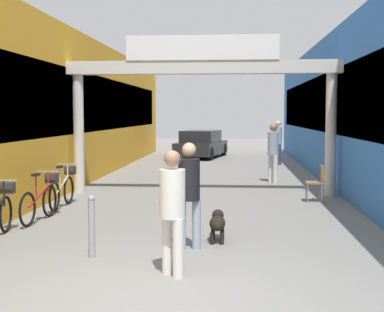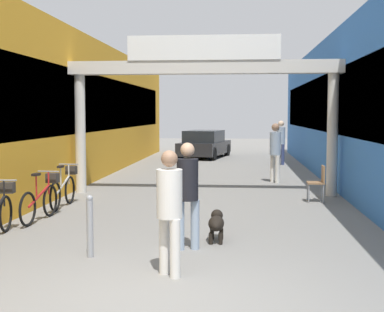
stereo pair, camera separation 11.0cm
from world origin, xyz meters
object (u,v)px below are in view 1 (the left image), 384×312
object	(u,v)px
pedestrian_carrying_crate	(273,148)
bollard_post_metal	(92,226)
pedestrian_with_dog	(189,189)
pedestrian_elderly_walking	(278,139)
bicycle_red_third	(41,199)
bicycle_silver_farthest	(63,188)
parked_car_black	(201,144)
cafe_chair_wood_nearer	(318,180)
dog_on_leash	(217,223)
pedestrian_companion	(172,205)

from	to	relation	value
pedestrian_carrying_crate	bollard_post_metal	size ratio (longest dim) A/B	1.96
pedestrian_with_dog	pedestrian_carrying_crate	distance (m)	8.65
pedestrian_elderly_walking	bicycle_red_third	bearing A→B (deg)	-114.82
bicycle_silver_farthest	parked_car_black	distance (m)	14.27
pedestrian_elderly_walking	cafe_chair_wood_nearer	bearing A→B (deg)	-88.84
parked_car_black	pedestrian_elderly_walking	bearing A→B (deg)	-43.98
bicycle_red_third	cafe_chair_wood_nearer	bearing A→B (deg)	25.10
bollard_post_metal	pedestrian_elderly_walking	bearing A→B (deg)	75.19
dog_on_leash	parked_car_black	bearing A→B (deg)	94.45
bollard_post_metal	parked_car_black	xyz separation A→B (m)	(0.51, 18.27, 0.16)
bicycle_silver_farthest	parked_car_black	xyz separation A→B (m)	(2.31, 14.08, 0.21)
bicycle_silver_farthest	bollard_post_metal	bearing A→B (deg)	-66.76
pedestrian_with_dog	parked_car_black	bearing A→B (deg)	92.91
parked_car_black	pedestrian_carrying_crate	bearing A→B (deg)	-73.10
pedestrian_companion	dog_on_leash	world-z (taller)	pedestrian_companion
dog_on_leash	pedestrian_carrying_crate	bearing A→B (deg)	79.27
cafe_chair_wood_nearer	pedestrian_elderly_walking	bearing A→B (deg)	91.16
bicycle_red_third	cafe_chair_wood_nearer	world-z (taller)	bicycle_red_third
cafe_chair_wood_nearer	pedestrian_companion	bearing A→B (deg)	-114.58
pedestrian_with_dog	pedestrian_elderly_walking	distance (m)	14.59
dog_on_leash	bollard_post_metal	distance (m)	2.19
bicycle_silver_farthest	pedestrian_with_dog	bearing A→B (deg)	-48.38
pedestrian_elderly_walking	pedestrian_carrying_crate	bearing A→B (deg)	-96.02
pedestrian_companion	cafe_chair_wood_nearer	bearing A→B (deg)	65.42
pedestrian_companion	pedestrian_carrying_crate	distance (m)	10.02
pedestrian_carrying_crate	cafe_chair_wood_nearer	bearing A→B (deg)	-77.22
pedestrian_companion	pedestrian_elderly_walking	world-z (taller)	pedestrian_elderly_walking
pedestrian_with_dog	dog_on_leash	bearing A→B (deg)	54.27
pedestrian_with_dog	bicycle_silver_farthest	bearing A→B (deg)	131.62
bicycle_red_third	pedestrian_carrying_crate	bearing A→B (deg)	51.51
dog_on_leash	cafe_chair_wood_nearer	size ratio (longest dim) A/B	0.76
pedestrian_companion	dog_on_leash	distance (m)	2.15
bicycle_silver_farthest	parked_car_black	world-z (taller)	parked_car_black
bicycle_red_third	bicycle_silver_farthest	size ratio (longest dim) A/B	1.00
pedestrian_elderly_walking	dog_on_leash	world-z (taller)	pedestrian_elderly_walking
bicycle_silver_farthest	bollard_post_metal	world-z (taller)	bicycle_silver_farthest
pedestrian_companion	bollard_post_metal	bearing A→B (deg)	148.21
pedestrian_companion	bollard_post_metal	world-z (taller)	pedestrian_companion
pedestrian_carrying_crate	cafe_chair_wood_nearer	distance (m)	3.75
pedestrian_elderly_walking	bicycle_red_third	xyz separation A→B (m)	(-5.70, -12.32, -0.64)
pedestrian_with_dog	pedestrian_carrying_crate	xyz separation A→B (m)	(1.91, 8.43, 0.10)
pedestrian_elderly_walking	pedestrian_companion	bearing A→B (deg)	-99.52
pedestrian_carrying_crate	cafe_chair_wood_nearer	size ratio (longest dim) A/B	2.07
pedestrian_companion	parked_car_black	distance (m)	19.10
pedestrian_carrying_crate	cafe_chair_wood_nearer	world-z (taller)	pedestrian_carrying_crate
pedestrian_with_dog	pedestrian_elderly_walking	bearing A→B (deg)	79.97
bicycle_red_third	bollard_post_metal	size ratio (longest dim) A/B	1.80
bollard_post_metal	cafe_chair_wood_nearer	bearing A→B (deg)	52.44
pedestrian_with_dog	pedestrian_carrying_crate	bearing A→B (deg)	77.21
pedestrian_companion	pedestrian_elderly_walking	size ratio (longest dim) A/B	0.90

